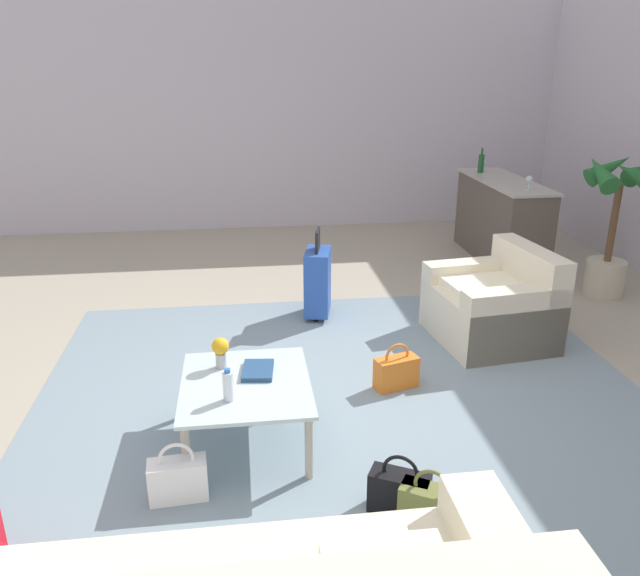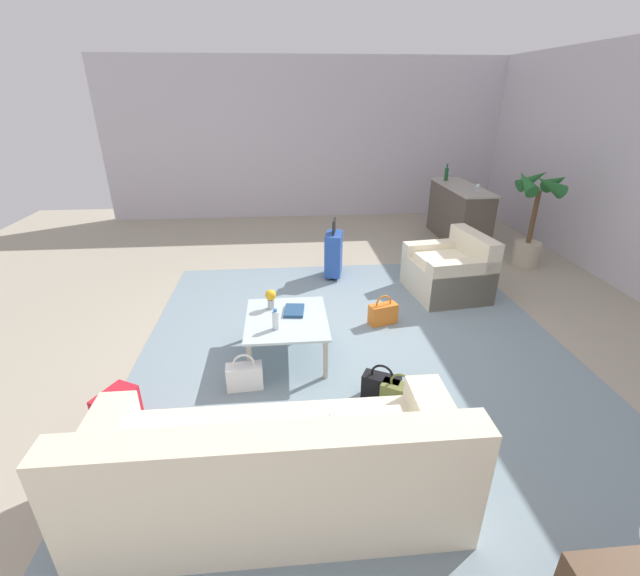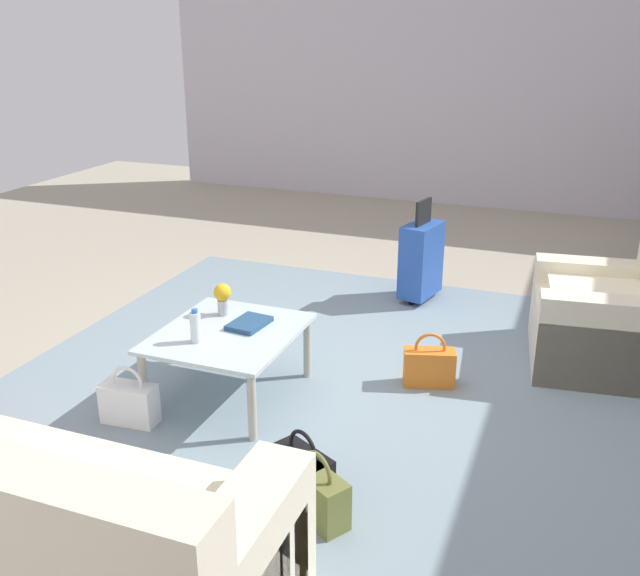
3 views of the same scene
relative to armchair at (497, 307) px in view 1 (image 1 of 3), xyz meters
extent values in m
plane|color=#A89E89|center=(0.91, -1.67, -0.29)|extent=(12.00, 12.00, 0.00)
cube|color=silver|center=(-4.15, -1.67, 1.26)|extent=(0.12, 8.00, 3.10)
cube|color=gray|center=(1.51, -1.47, -0.29)|extent=(5.20, 4.40, 0.01)
cube|color=beige|center=(0.01, -0.07, -0.07)|extent=(1.05, 0.99, 0.44)
cube|color=beige|center=(-0.03, 0.27, 0.11)|extent=(0.97, 0.31, 0.81)
cube|color=beige|center=(0.38, -0.02, 0.01)|extent=(0.31, 0.90, 0.60)
cube|color=beige|center=(-0.36, -0.11, 0.01)|extent=(0.31, 0.90, 0.60)
cube|color=white|center=(0.01, -0.11, 0.19)|extent=(0.78, 0.70, 0.08)
cube|color=silver|center=(1.31, -2.17, 0.13)|extent=(0.90, 0.79, 0.02)
cylinder|color=#ADA899|center=(0.91, -1.82, -0.09)|extent=(0.05, 0.05, 0.41)
cylinder|color=#ADA899|center=(1.71, -1.82, -0.09)|extent=(0.05, 0.05, 0.41)
cylinder|color=#ADA899|center=(0.91, -2.51, -0.09)|extent=(0.05, 0.05, 0.41)
cylinder|color=#ADA899|center=(1.71, -2.51, -0.09)|extent=(0.05, 0.05, 0.41)
cylinder|color=silver|center=(1.51, -2.27, 0.23)|extent=(0.06, 0.06, 0.18)
cylinder|color=#2D6BBC|center=(1.51, -2.27, 0.33)|extent=(0.04, 0.04, 0.02)
cube|color=navy|center=(1.19, -2.09, 0.16)|extent=(0.29, 0.22, 0.03)
cylinder|color=#B2B7BC|center=(1.09, -2.32, 0.19)|extent=(0.07, 0.07, 0.10)
sphere|color=gold|center=(1.09, -2.32, 0.29)|extent=(0.11, 0.11, 0.11)
cube|color=brown|center=(-2.19, 0.93, 0.19)|extent=(1.69, 0.52, 0.97)
cube|color=#ADA899|center=(-2.19, 0.93, 0.66)|extent=(1.73, 0.56, 0.03)
cylinder|color=silver|center=(-2.78, 0.89, 0.68)|extent=(0.07, 0.07, 0.01)
cylinder|color=silver|center=(-2.78, 0.89, 0.72)|extent=(0.01, 0.01, 0.08)
sphere|color=silver|center=(-2.78, 0.89, 0.79)|extent=(0.08, 0.08, 0.08)
cylinder|color=silver|center=(-1.60, 0.94, 0.68)|extent=(0.07, 0.07, 0.01)
cylinder|color=silver|center=(-1.60, 0.94, 0.72)|extent=(0.01, 0.01, 0.08)
sphere|color=silver|center=(-1.60, 0.94, 0.79)|extent=(0.08, 0.08, 0.08)
cylinder|color=#194C23|center=(-2.71, 0.83, 0.79)|extent=(0.07, 0.07, 0.22)
cylinder|color=#194C23|center=(-2.71, 0.83, 0.94)|extent=(0.03, 0.03, 0.08)
cube|color=#2851AD|center=(-0.69, -1.47, 0.06)|extent=(0.44, 0.30, 0.60)
cube|color=black|center=(-0.69, -1.47, 0.46)|extent=(0.24, 0.08, 0.20)
cylinder|color=black|center=(-0.83, -1.43, -0.27)|extent=(0.03, 0.05, 0.05)
cylinder|color=black|center=(-0.56, -1.50, -0.27)|extent=(0.03, 0.05, 0.05)
cube|color=black|center=(2.06, -1.38, -0.17)|extent=(0.27, 0.35, 0.24)
torus|color=black|center=(2.06, -1.38, -0.03)|extent=(0.11, 0.18, 0.20)
cube|color=white|center=(1.80, -2.56, -0.17)|extent=(0.17, 0.33, 0.24)
torus|color=white|center=(1.80, -2.56, -0.03)|extent=(0.04, 0.20, 0.20)
cube|color=olive|center=(2.20, -1.24, -0.17)|extent=(0.29, 0.35, 0.24)
torus|color=olive|center=(2.20, -1.24, -0.03)|extent=(0.12, 0.18, 0.20)
cube|color=orange|center=(0.73, -1.06, -0.17)|extent=(0.23, 0.35, 0.24)
torus|color=orange|center=(0.73, -1.06, -0.03)|extent=(0.07, 0.19, 0.20)
cylinder|color=#BCB299|center=(-0.89, 1.53, -0.11)|extent=(0.39, 0.39, 0.37)
cylinder|color=brown|center=(-0.89, 1.53, 0.47)|extent=(0.07, 0.07, 0.79)
cone|color=#23662D|center=(-0.67, 1.53, 0.98)|extent=(0.20, 0.49, 0.38)
cone|color=#23662D|center=(-1.11, 1.53, 0.98)|extent=(0.20, 0.49, 0.38)
cone|color=#23662D|center=(-0.89, 1.31, 0.98)|extent=(0.49, 0.20, 0.38)
camera|label=1|loc=(4.73, -2.15, 2.01)|focal=35.00mm
camera|label=2|loc=(4.99, -2.16, 2.14)|focal=24.00mm
camera|label=3|loc=(4.74, -0.26, 1.87)|focal=40.00mm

